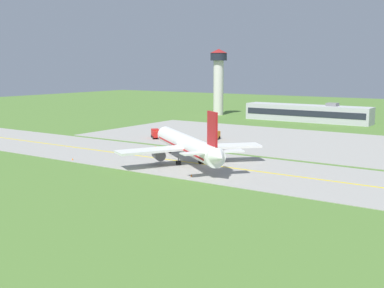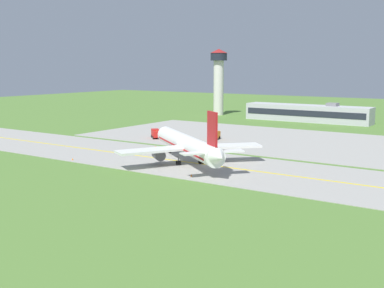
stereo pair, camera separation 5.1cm
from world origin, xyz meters
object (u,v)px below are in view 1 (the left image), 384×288
at_px(airplane_lead, 188,145).
at_px(control_tower, 219,76).
at_px(service_truck_baggage, 214,135).
at_px(service_truck_catering, 156,133).

relative_size(airplane_lead, control_tower, 1.18).
height_order(service_truck_baggage, control_tower, control_tower).
xyz_separation_m(service_truck_catering, control_tower, (-21.14, 71.60, 15.65)).
distance_m(service_truck_baggage, service_truck_catering, 17.56).
xyz_separation_m(airplane_lead, service_truck_baggage, (-12.95, 32.32, -2.60)).
bearing_deg(service_truck_catering, service_truck_baggage, 21.25).
xyz_separation_m(airplane_lead, control_tower, (-50.45, 97.55, 13.05)).
distance_m(service_truck_baggage, control_tower, 76.85).
bearing_deg(service_truck_baggage, service_truck_catering, -158.75).
relative_size(service_truck_catering, control_tower, 0.20).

